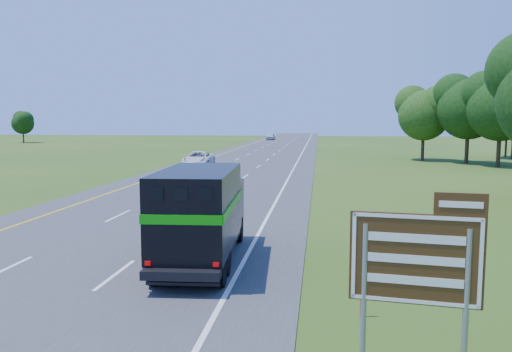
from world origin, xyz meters
The scene contains 7 objects.
road centered at (0.00, 50.00, 0.02)m, with size 15.00×260.00×0.04m, color #38383A.
lane_markings centered at (0.00, 50.00, 0.04)m, with size 11.15×260.00×0.01m.
horse_truck centered at (4.13, 12.69, 1.72)m, with size 2.63×7.21×3.14m.
white_suv centered at (-4.19, 46.20, 0.82)m, with size 2.58×5.59×1.55m, color white.
far_car centered at (-3.71, 116.59, 0.79)m, with size 1.78×4.42×1.51m, color silver.
exit_sign centered at (9.56, 5.07, 2.33)m, with size 2.10×0.34×3.58m.
delineator centered at (9.01, 8.70, 0.56)m, with size 0.09×0.05×1.04m.
Camera 1 is at (7.95, -3.11, 4.72)m, focal length 35.00 mm.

